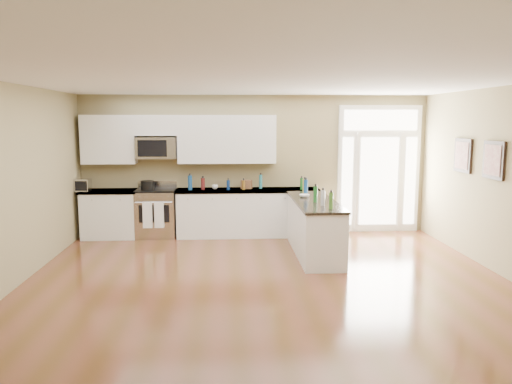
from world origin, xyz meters
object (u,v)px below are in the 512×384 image
kitchen_range (156,213)px  toaster_oven (83,185)px  peninsula_cabinet (314,229)px  stockpot (148,185)px

kitchen_range → toaster_oven: size_ratio=3.81×
peninsula_cabinet → kitchen_range: (-2.90, 1.45, 0.04)m
toaster_oven → peninsula_cabinet: bearing=-11.2°
kitchen_range → peninsula_cabinet: bearing=-26.5°
peninsula_cabinet → toaster_oven: 4.52m
kitchen_range → toaster_oven: (-1.37, -0.13, 0.58)m
peninsula_cabinet → kitchen_range: kitchen_range is taller
stockpot → kitchen_range: bearing=37.2°
stockpot → peninsula_cabinet: bearing=-23.8°
kitchen_range → stockpot: bearing=-142.8°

